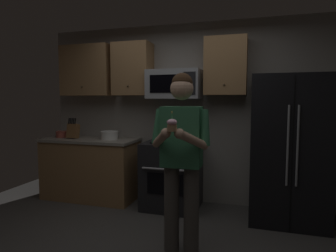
{
  "coord_description": "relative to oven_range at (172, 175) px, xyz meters",
  "views": [
    {
      "loc": [
        0.97,
        -2.52,
        1.5
      ],
      "look_at": [
        0.14,
        0.22,
        1.25
      ],
      "focal_mm": 31.57,
      "sensor_mm": 36.0,
      "label": 1
    }
  ],
  "objects": [
    {
      "name": "counter_left",
      "position": [
        -1.3,
        0.02,
        0.0
      ],
      "size": [
        1.44,
        0.66,
        0.92
      ],
      "color": "#9E7247",
      "rests_on": "ground"
    },
    {
      "name": "bowl_small_colored",
      "position": [
        -1.8,
        0.03,
        0.51
      ],
      "size": [
        0.2,
        0.2,
        0.09
      ],
      "color": "#B24C3F",
      "rests_on": "counter_left"
    },
    {
      "name": "refrigerator",
      "position": [
        1.5,
        -0.04,
        0.44
      ],
      "size": [
        0.9,
        0.75,
        1.8
      ],
      "color": "black",
      "rests_on": "ground"
    },
    {
      "name": "oven_range",
      "position": [
        0.0,
        0.0,
        0.0
      ],
      "size": [
        0.76,
        0.7,
        0.93
      ],
      "color": "black",
      "rests_on": "ground"
    },
    {
      "name": "cabinet_row_upper",
      "position": [
        -0.57,
        0.17,
        1.49
      ],
      "size": [
        2.78,
        0.36,
        0.76
      ],
      "color": "#9E7247"
    },
    {
      "name": "person",
      "position": [
        0.43,
        -1.15,
        0.53
      ],
      "size": [
        0.6,
        0.48,
        1.76
      ],
      "color": "#4C4742",
      "rests_on": "ground"
    },
    {
      "name": "wall_back",
      "position": [
        0.15,
        0.39,
        0.84
      ],
      "size": [
        4.4,
        0.1,
        2.6
      ],
      "primitive_type": "cube",
      "color": "gray",
      "rests_on": "ground"
    },
    {
      "name": "knife_block",
      "position": [
        -1.56,
        -0.03,
        0.57
      ],
      "size": [
        0.16,
        0.15,
        0.32
      ],
      "color": "brown",
      "rests_on": "counter_left"
    },
    {
      "name": "bowl_large_white",
      "position": [
        -0.98,
        0.04,
        0.52
      ],
      "size": [
        0.26,
        0.26,
        0.12
      ],
      "color": "white",
      "rests_on": "counter_left"
    },
    {
      "name": "cupcake",
      "position": [
        0.43,
        -1.48,
        0.83
      ],
      "size": [
        0.09,
        0.09,
        0.17
      ],
      "color": "#A87F56"
    },
    {
      "name": "microwave",
      "position": [
        0.0,
        0.12,
        1.26
      ],
      "size": [
        0.74,
        0.41,
        0.4
      ],
      "color": "#9EA0A5"
    }
  ]
}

